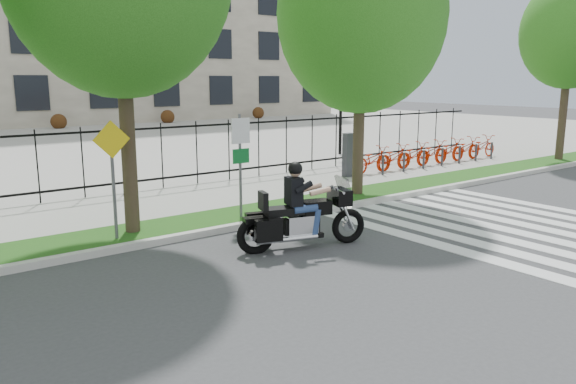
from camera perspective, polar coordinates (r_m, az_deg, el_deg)
ground at (r=10.50m, az=9.57°, el=-8.00°), size 120.00×120.00×0.00m
curb at (r=13.47m, az=-3.26°, el=-3.16°), size 60.00×0.20×0.15m
grass_verge at (r=14.16m, az=-5.20°, el=-2.46°), size 60.00×1.50×0.15m
sidewalk at (r=16.28m, az=-9.92°, el=-0.76°), size 60.00×3.50×0.15m
plaza at (r=32.71m, az=-24.42°, el=4.43°), size 80.00×34.00×0.10m
crosswalk_stripes at (r=14.29m, az=22.94°, el=-3.50°), size 5.70×8.00×0.01m
iron_fence at (r=17.65m, az=-12.69°, el=3.62°), size 30.00×0.06×2.00m
lamp_post_right at (r=25.48m, az=5.42°, el=10.81°), size 1.06×0.70×4.25m
street_tree_2 at (r=16.46m, az=7.48°, el=17.41°), size 4.76×4.76×7.80m
street_tree_3 at (r=26.11m, az=26.78°, el=14.25°), size 3.93×3.93×7.41m
bike_share_station at (r=22.67m, az=14.29°, el=3.90°), size 8.88×0.85×1.50m
sign_pole_regulatory at (r=13.49m, az=-4.85°, el=4.05°), size 0.50×0.09×2.50m
sign_pole_warning at (r=12.12m, az=-17.39°, el=2.73°), size 0.78×0.09×2.49m
motorcycle_rider at (r=11.57m, az=1.46°, el=-2.23°), size 2.78×1.29×2.20m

